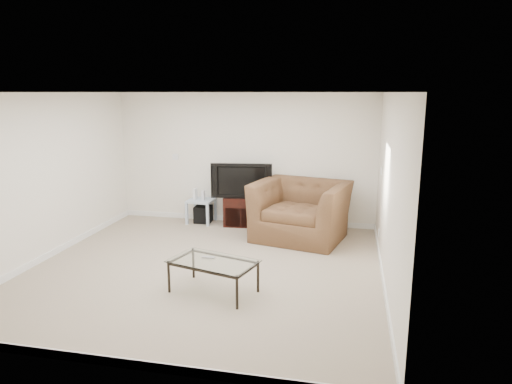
% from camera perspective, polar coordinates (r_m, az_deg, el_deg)
% --- Properties ---
extents(floor, '(5.00, 5.00, 0.00)m').
position_cam_1_polar(floor, '(6.75, -6.35, -9.46)').
color(floor, tan).
rests_on(floor, ground).
extents(ceiling, '(5.00, 5.00, 0.00)m').
position_cam_1_polar(ceiling, '(6.27, -6.91, 12.29)').
color(ceiling, white).
rests_on(ceiling, ground).
extents(wall_back, '(5.00, 0.02, 2.50)m').
position_cam_1_polar(wall_back, '(8.76, -1.45, 4.17)').
color(wall_back, silver).
rests_on(wall_back, ground).
extents(wall_left, '(0.02, 5.00, 2.50)m').
position_cam_1_polar(wall_left, '(7.55, -24.93, 1.69)').
color(wall_left, silver).
rests_on(wall_left, ground).
extents(wall_right, '(0.02, 5.00, 2.50)m').
position_cam_1_polar(wall_right, '(6.09, 16.31, 0.02)').
color(wall_right, silver).
rests_on(wall_right, ground).
extents(plate_back, '(0.12, 0.02, 0.12)m').
position_cam_1_polar(plate_back, '(9.17, -10.04, 4.35)').
color(plate_back, white).
rests_on(plate_back, wall_back).
extents(plate_right_switch, '(0.02, 0.09, 0.13)m').
position_cam_1_polar(plate_right_switch, '(7.66, 15.37, 2.53)').
color(plate_right_switch, white).
rests_on(plate_right_switch, wall_right).
extents(plate_right_outlet, '(0.02, 0.08, 0.12)m').
position_cam_1_polar(plate_right_outlet, '(7.58, 15.09, -4.94)').
color(plate_right_outlet, white).
rests_on(plate_right_outlet, wall_right).
extents(tv_stand, '(0.71, 0.52, 0.56)m').
position_cam_1_polar(tv_stand, '(8.74, -1.71, -2.34)').
color(tv_stand, black).
rests_on(tv_stand, floor).
extents(dvd_player, '(0.38, 0.28, 0.05)m').
position_cam_1_polar(dvd_player, '(8.66, -1.75, -1.21)').
color(dvd_player, black).
rests_on(dvd_player, tv_stand).
extents(television, '(1.08, 0.34, 0.66)m').
position_cam_1_polar(television, '(8.58, -1.76, 1.54)').
color(television, black).
rests_on(television, tv_stand).
extents(side_table, '(0.51, 0.51, 0.46)m').
position_cam_1_polar(side_table, '(8.98, -6.84, -2.36)').
color(side_table, silver).
rests_on(side_table, floor).
extents(subwoofer, '(0.34, 0.34, 0.32)m').
position_cam_1_polar(subwoofer, '(9.00, -6.61, -2.76)').
color(subwoofer, black).
rests_on(subwoofer, floor).
extents(game_console, '(0.05, 0.15, 0.21)m').
position_cam_1_polar(game_console, '(8.93, -7.62, -0.25)').
color(game_console, white).
rests_on(game_console, side_table).
extents(game_case, '(0.06, 0.14, 0.18)m').
position_cam_1_polar(game_case, '(8.86, -6.59, -0.41)').
color(game_case, silver).
rests_on(game_case, side_table).
extents(recliner, '(1.71, 1.31, 1.33)m').
position_cam_1_polar(recliner, '(7.90, 5.63, -1.11)').
color(recliner, brown).
rests_on(recliner, floor).
extents(coffee_table, '(1.20, 0.88, 0.42)m').
position_cam_1_polar(coffee_table, '(5.91, -5.34, -10.48)').
color(coffee_table, black).
rests_on(coffee_table, floor).
extents(remote, '(0.17, 0.05, 0.02)m').
position_cam_1_polar(remote, '(5.92, -5.97, -8.14)').
color(remote, '#B2B2B7').
rests_on(remote, coffee_table).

